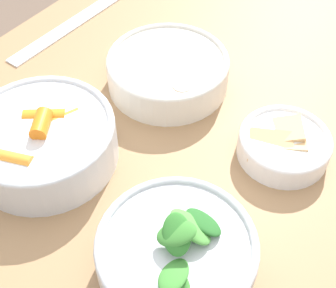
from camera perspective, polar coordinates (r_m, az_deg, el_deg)
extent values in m
cube|color=#99724C|center=(0.69, 7.14, -0.31)|extent=(1.24, 0.91, 0.03)
cube|color=olive|center=(1.44, 3.52, 10.25)|extent=(0.06, 0.06, 0.74)
cylinder|color=silver|center=(0.65, -14.97, 0.18)|extent=(0.20, 0.20, 0.06)
torus|color=silver|center=(0.63, -15.50, 2.00)|extent=(0.20, 0.20, 0.01)
cylinder|color=orange|center=(0.64, -15.71, 1.52)|extent=(0.06, 0.03, 0.02)
cylinder|color=orange|center=(0.64, -12.49, 2.77)|extent=(0.05, 0.04, 0.02)
cylinder|color=orange|center=(0.65, -14.76, 3.09)|extent=(0.05, 0.06, 0.02)
cylinder|color=orange|center=(0.60, -18.61, -1.63)|extent=(0.03, 0.06, 0.02)
cylinder|color=orange|center=(0.62, -15.20, 2.38)|extent=(0.05, 0.04, 0.02)
cylinder|color=silver|center=(0.53, 1.02, -13.58)|extent=(0.18, 0.18, 0.06)
torus|color=silver|center=(0.51, 1.06, -12.06)|extent=(0.18, 0.18, 0.01)
ellipsoid|color=#4C933D|center=(0.50, 2.75, -10.04)|extent=(0.04, 0.06, 0.04)
ellipsoid|color=#2D7028|center=(0.49, 1.07, -10.93)|extent=(0.05, 0.05, 0.03)
ellipsoid|color=#235B23|center=(0.52, 4.32, -9.47)|extent=(0.05, 0.06, 0.03)
ellipsoid|color=#3D8433|center=(0.49, 1.03, -10.87)|extent=(0.05, 0.05, 0.03)
ellipsoid|color=#3D8433|center=(0.49, 0.68, -15.69)|extent=(0.05, 0.04, 0.03)
cylinder|color=silver|center=(0.74, -0.02, 8.73)|extent=(0.19, 0.19, 0.05)
torus|color=silver|center=(0.72, -0.02, 10.19)|extent=(0.19, 0.19, 0.01)
cylinder|color=#936042|center=(0.74, -0.02, 8.30)|extent=(0.17, 0.17, 0.03)
ellipsoid|color=#8E5B3D|center=(0.69, 2.27, 6.65)|extent=(0.01, 0.01, 0.01)
ellipsoid|color=#AD7551|center=(0.70, -4.94, 7.52)|extent=(0.01, 0.01, 0.01)
ellipsoid|color=#A36B4C|center=(0.74, 1.41, 10.03)|extent=(0.01, 0.01, 0.01)
ellipsoid|color=#A36B4C|center=(0.72, 5.84, 8.55)|extent=(0.01, 0.01, 0.01)
ellipsoid|color=#AD7551|center=(0.69, 4.09, 6.38)|extent=(0.01, 0.01, 0.01)
ellipsoid|color=#8E5B3D|center=(0.70, -3.97, 7.05)|extent=(0.01, 0.01, 0.01)
ellipsoid|color=#A36B4C|center=(0.74, 5.72, 9.95)|extent=(0.01, 0.01, 0.01)
ellipsoid|color=#8E5B3D|center=(0.78, -2.91, 11.84)|extent=(0.01, 0.01, 0.01)
ellipsoid|color=#8E5B3D|center=(0.70, -3.14, 7.60)|extent=(0.01, 0.01, 0.01)
cylinder|color=#E0A88E|center=(0.68, 1.74, 6.91)|extent=(0.03, 0.03, 0.01)
cylinder|color=#E0A88E|center=(0.71, 2.64, 8.44)|extent=(0.03, 0.03, 0.01)
cylinder|color=white|center=(0.66, 13.90, -0.26)|extent=(0.13, 0.13, 0.03)
torus|color=white|center=(0.65, 14.16, 0.67)|extent=(0.13, 0.13, 0.01)
cube|color=tan|center=(0.67, 14.89, 1.02)|extent=(0.07, 0.07, 0.01)
cube|color=tan|center=(0.66, 14.20, 0.57)|extent=(0.07, 0.07, 0.02)
cube|color=tan|center=(0.64, 12.47, -0.22)|extent=(0.07, 0.08, 0.02)
cube|color=tan|center=(0.66, 14.01, 1.72)|extent=(0.07, 0.07, 0.02)
cube|color=silver|center=(0.90, -11.23, 14.37)|extent=(0.30, 0.04, 0.00)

